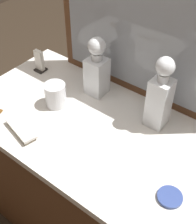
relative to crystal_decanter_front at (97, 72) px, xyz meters
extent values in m
cube|color=brown|center=(0.14, -0.17, -0.53)|extent=(1.13, 0.59, 0.79)
cube|color=silver|center=(0.14, -0.17, -0.13)|extent=(1.17, 0.61, 0.03)
cube|color=brown|center=(0.14, 0.12, 0.20)|extent=(0.82, 0.03, 0.63)
cube|color=gray|center=(0.14, 0.10, 0.20)|extent=(0.74, 0.01, 0.55)
cube|color=white|center=(0.00, 0.00, -0.02)|extent=(0.08, 0.08, 0.17)
cube|color=#9E5619|center=(0.00, 0.00, -0.04)|extent=(0.07, 0.07, 0.13)
cylinder|color=white|center=(0.00, 0.00, 0.08)|extent=(0.05, 0.05, 0.03)
sphere|color=white|center=(0.00, 0.00, 0.12)|extent=(0.08, 0.08, 0.08)
cube|color=white|center=(0.31, -0.01, 0.00)|extent=(0.08, 0.08, 0.21)
cube|color=#9E5619|center=(0.31, -0.01, -0.05)|extent=(0.07, 0.07, 0.13)
cylinder|color=white|center=(0.31, -0.01, 0.12)|extent=(0.04, 0.04, 0.03)
sphere|color=white|center=(0.31, -0.01, 0.16)|extent=(0.07, 0.07, 0.07)
cylinder|color=white|center=(-0.09, -0.18, -0.06)|extent=(0.09, 0.09, 0.10)
cylinder|color=silver|center=(-0.09, -0.18, -0.10)|extent=(0.09, 0.09, 0.01)
cube|color=#B7A88C|center=(-0.08, -0.38, -0.10)|extent=(0.15, 0.08, 0.01)
cube|color=beige|center=(-0.08, -0.38, -0.09)|extent=(0.17, 0.09, 0.01)
cylinder|color=#33478C|center=(0.52, -0.29, -0.10)|extent=(0.08, 0.08, 0.01)
cube|color=black|center=(-0.32, -0.04, -0.11)|extent=(0.05, 0.05, 0.01)
cube|color=white|center=(-0.32, -0.04, -0.05)|extent=(0.05, 0.02, 0.11)
camera|label=1|loc=(0.66, -0.84, 0.74)|focal=48.27mm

